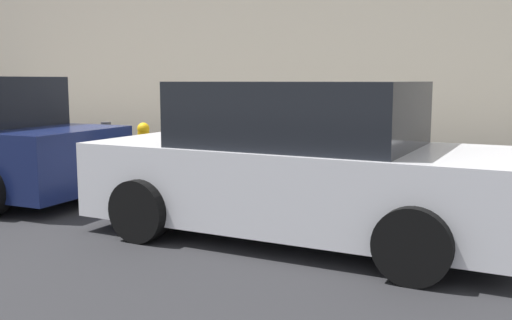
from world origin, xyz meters
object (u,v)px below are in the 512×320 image
at_px(suitcase_black_5, 186,152).
at_px(parking_meter, 419,128).
at_px(suitcase_teal_2, 265,158).
at_px(suitcase_silver_3, 239,151).
at_px(suitcase_olive_0, 331,163).
at_px(parked_car_white_0, 300,165).
at_px(fire_hydrant, 144,144).
at_px(suitcase_maroon_4, 214,157).
at_px(bollard_post, 107,144).
at_px(suitcase_navy_1, 296,161).

xyz_separation_m(suitcase_black_5, parking_meter, (-3.65, -0.28, 0.51)).
height_order(suitcase_teal_2, suitcase_silver_3, suitcase_teal_2).
relative_size(suitcase_olive_0, suitcase_silver_3, 1.11).
bearing_deg(suitcase_silver_3, parked_car_white_0, 129.42).
relative_size(fire_hydrant, parked_car_white_0, 0.17).
bearing_deg(suitcase_teal_2, suitcase_black_5, 1.90).
distance_m(suitcase_silver_3, parked_car_white_0, 3.18).
bearing_deg(parked_car_white_0, suitcase_teal_2, -57.52).
bearing_deg(suitcase_maroon_4, parking_meter, -176.39).
bearing_deg(fire_hydrant, suitcase_olive_0, 179.19).
bearing_deg(bollard_post, suitcase_teal_2, -176.78).
bearing_deg(suitcase_silver_3, bollard_post, 3.69).
distance_m(fire_hydrant, parked_car_white_0, 4.55).
relative_size(suitcase_navy_1, fire_hydrant, 1.09).
distance_m(suitcase_teal_2, suitcase_black_5, 1.41).
relative_size(suitcase_maroon_4, suitcase_black_5, 1.10).
height_order(suitcase_navy_1, bollard_post, suitcase_navy_1).
distance_m(suitcase_silver_3, suitcase_black_5, 0.96).
xyz_separation_m(suitcase_black_5, fire_hydrant, (0.86, -0.03, 0.09)).
relative_size(suitcase_navy_1, suitcase_maroon_4, 1.13).
bearing_deg(bollard_post, parked_car_white_0, 153.07).
height_order(suitcase_black_5, parked_car_white_0, parked_car_white_0).
height_order(suitcase_olive_0, parked_car_white_0, parked_car_white_0).
bearing_deg(parking_meter, fire_hydrant, 3.17).
relative_size(bollard_post, parking_meter, 0.61).
bearing_deg(parked_car_white_0, suitcase_olive_0, -78.63).
distance_m(suitcase_navy_1, parking_meter, 1.83).
bearing_deg(suitcase_teal_2, suitcase_olive_0, 176.67).
bearing_deg(suitcase_olive_0, bollard_post, 1.46).
bearing_deg(parked_car_white_0, suitcase_black_5, -39.07).
bearing_deg(suitcase_silver_3, fire_hydrant, 0.35).
distance_m(fire_hydrant, parking_meter, 4.54).
height_order(suitcase_olive_0, suitcase_navy_1, suitcase_olive_0).
bearing_deg(suitcase_black_5, parking_meter, -175.60).
xyz_separation_m(parking_meter, parked_car_white_0, (0.69, 2.69, -0.21)).
distance_m(bollard_post, parked_car_white_0, 5.06).
bearing_deg(suitcase_teal_2, parking_meter, -174.05).
distance_m(suitcase_olive_0, parked_car_white_0, 2.46).
bearing_deg(suitcase_maroon_4, fire_hydrant, 2.12).
height_order(suitcase_olive_0, bollard_post, suitcase_olive_0).
bearing_deg(fire_hydrant, suitcase_silver_3, -179.65).
bearing_deg(suitcase_olive_0, parked_car_white_0, 101.37).
bearing_deg(suitcase_black_5, suitcase_maroon_4, -170.56).
relative_size(suitcase_maroon_4, parked_car_white_0, 0.17).
distance_m(suitcase_olive_0, suitcase_maroon_4, 2.00).
distance_m(suitcase_teal_2, suitcase_maroon_4, 0.92).
bearing_deg(suitcase_black_5, suitcase_navy_1, -179.30).
height_order(fire_hydrant, parked_car_white_0, parked_car_white_0).
distance_m(suitcase_teal_2, fire_hydrant, 2.27).
distance_m(suitcase_silver_3, parking_meter, 2.75).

